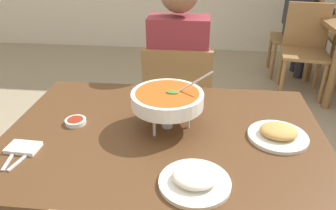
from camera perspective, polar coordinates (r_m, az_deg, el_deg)
dining_table_main at (r=1.41m, az=-0.66°, el=-8.34°), size 1.33×0.93×0.75m
chair_diner_main at (r=2.13m, az=1.74°, el=0.49°), size 0.44×0.44×0.90m
diner_main at (r=2.06m, az=1.91°, el=6.75°), size 0.40×0.45×1.31m
curry_bowl at (r=1.33m, az=-0.11°, el=0.96°), size 0.33×0.30×0.26m
rice_plate at (r=1.09m, az=4.75°, el=-12.99°), size 0.24×0.24×0.06m
appetizer_plate at (r=1.38m, az=18.87°, el=-4.82°), size 0.24×0.24×0.06m
sauce_dish at (r=1.47m, az=-16.00°, el=-2.78°), size 0.09×0.09×0.02m
napkin_folded at (r=1.37m, az=-24.17°, el=-6.88°), size 0.12×0.09×0.02m
fork_utensil at (r=1.34m, az=-25.87°, el=-8.10°), size 0.04×0.17×0.01m
spoon_utensil at (r=1.32m, az=-24.00°, el=-8.36°), size 0.05×0.17×0.01m
chair_bg_left at (r=4.03m, az=22.43°, el=11.73°), size 0.47×0.47×0.90m
chair_bg_window at (r=3.61m, az=23.04°, el=9.88°), size 0.50×0.50×0.90m
patron_bg_left at (r=4.00m, az=22.30°, el=15.14°), size 0.45×0.40×1.31m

